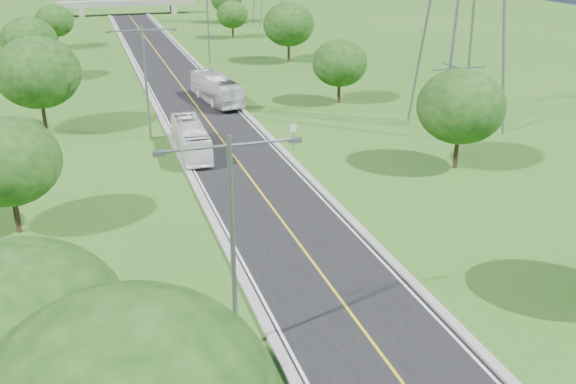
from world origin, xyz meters
The scene contains 20 objects.
ground centered at (0.00, 60.00, 0.00)m, with size 260.00×260.00×0.00m, color #2E5818.
road centered at (0.00, 66.00, 0.03)m, with size 8.00×150.00×0.06m, color black.
curb_left centered at (-4.25, 66.00, 0.11)m, with size 0.50×150.00×0.22m, color gray.
curb_right centered at (4.25, 66.00, 0.11)m, with size 0.50×150.00×0.22m, color gray.
speed_limit_sign centered at (5.20, 37.98, 1.60)m, with size 0.55×0.09×2.40m.
overpass centered at (0.00, 140.00, 2.41)m, with size 30.00×3.00×3.20m.
streetlight_near_left centered at (-6.00, 12.00, 5.94)m, with size 5.90×0.25×10.00m.
streetlight_mid_left centered at (-6.00, 45.00, 5.94)m, with size 5.90×0.25×10.00m.
streetlight_far_right centered at (6.00, 78.00, 5.94)m, with size 5.90×0.25×10.00m.
tree_la centered at (-14.00, 8.00, 5.27)m, with size 7.14×7.14×8.30m.
tree_lb centered at (-16.00, 28.00, 4.64)m, with size 6.30×6.30×7.33m.
tree_lc centered at (-15.00, 50.00, 5.58)m, with size 7.56×7.56×8.79m.
tree_ld centered at (-17.00, 74.00, 4.95)m, with size 6.72×6.72×7.82m.
tree_le centered at (-14.50, 98.00, 4.33)m, with size 5.88×5.88×6.84m.
tree_rb centered at (16.00, 30.00, 4.95)m, with size 6.72×6.72×7.82m.
tree_rc centered at (15.00, 52.00, 4.33)m, with size 5.88×5.88×6.84m.
tree_rd centered at (17.00, 76.00, 5.27)m, with size 7.14×7.14×8.30m.
tree_re centered at (14.50, 100.00, 4.02)m, with size 5.46×5.46×6.35m.
bus_outbound centered at (2.37, 56.13, 1.54)m, with size 2.48×10.61×2.96m, color white.
bus_inbound centered at (-3.20, 39.74, 1.37)m, with size 2.19×9.38×2.61m, color white.
Camera 1 is at (-11.06, -11.33, 17.32)m, focal length 40.00 mm.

